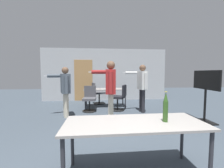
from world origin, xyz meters
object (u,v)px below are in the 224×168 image
object	(u,v)px
office_chair_far_right	(90,99)
office_chair_mid_tucked	(98,94)
person_center_tall	(110,86)
person_far_watching	(65,87)
tv_screen	(206,91)
office_chair_far_left	(119,98)
person_right_polo	(142,83)
beer_bottle	(166,108)

from	to	relation	value
office_chair_far_right	office_chair_mid_tucked	world-z (taller)	office_chair_mid_tucked
person_center_tall	person_far_watching	size ratio (longest dim) A/B	1.09
person_center_tall	tv_screen	bearing A→B (deg)	-88.82
person_center_tall	office_chair_mid_tucked	xyz separation A→B (m)	(-0.35, 2.64, -0.58)
person_center_tall	person_far_watching	world-z (taller)	person_center_tall
office_chair_far_right	office_chair_far_left	xyz separation A→B (m)	(1.10, -0.06, 0.03)
tv_screen	office_chair_far_left	bearing A→B (deg)	-125.62
person_right_polo	office_chair_far_left	xyz separation A→B (m)	(-0.76, 0.31, -0.57)
person_center_tall	office_chair_far_left	bearing A→B (deg)	-12.79
person_far_watching	beer_bottle	world-z (taller)	person_far_watching
office_chair_mid_tucked	beer_bottle	bearing A→B (deg)	-4.34
office_chair_mid_tucked	office_chair_far_right	bearing A→B (deg)	-28.27
office_chair_mid_tucked	office_chair_far_left	world-z (taller)	office_chair_mid_tucked
tv_screen	office_chair_far_right	distance (m)	3.71
person_right_polo	office_chair_mid_tucked	xyz separation A→B (m)	(-1.56, 1.61, -0.57)
office_chair_mid_tucked	office_chair_far_left	distance (m)	1.53
office_chair_far_right	office_chair_mid_tucked	bearing A→B (deg)	-99.98
person_far_watching	office_chair_mid_tucked	xyz separation A→B (m)	(1.02, 1.92, -0.49)
person_center_tall	office_chair_mid_tucked	world-z (taller)	person_center_tall
tv_screen	person_right_polo	distance (m)	1.92
beer_bottle	person_right_polo	bearing A→B (deg)	78.37
person_center_tall	person_right_polo	world-z (taller)	person_center_tall
office_chair_far_right	person_far_watching	bearing A→B (deg)	46.80
office_chair_far_right	person_right_polo	bearing A→B (deg)	172.22
person_right_polo	office_chair_mid_tucked	size ratio (longest dim) A/B	1.76
tv_screen	person_right_polo	bearing A→B (deg)	-131.27
person_center_tall	person_right_polo	size ratio (longest dim) A/B	1.02
person_far_watching	office_chair_far_right	distance (m)	1.13
person_right_polo	beer_bottle	xyz separation A→B (m)	(-0.67, -3.24, -0.09)
beer_bottle	tv_screen	bearing A→B (deg)	43.11
beer_bottle	office_chair_mid_tucked	bearing A→B (deg)	100.46
person_center_tall	office_chair_mid_tucked	bearing A→B (deg)	13.52
person_right_polo	office_chair_far_right	distance (m)	1.99
person_center_tall	office_chair_far_left	world-z (taller)	person_center_tall
tv_screen	person_center_tall	xyz separation A→B (m)	(-2.66, 0.23, 0.15)
person_right_polo	office_chair_mid_tucked	world-z (taller)	person_right_polo
person_center_tall	beer_bottle	distance (m)	2.27
person_far_watching	office_chair_far_right	size ratio (longest dim) A/B	1.74
office_chair_mid_tucked	office_chair_far_left	size ratio (longest dim) A/B	1.00
office_chair_far_right	office_chair_far_left	size ratio (longest dim) A/B	0.95
tv_screen	person_center_tall	distance (m)	2.67
person_right_polo	office_chair_far_left	world-z (taller)	person_right_polo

